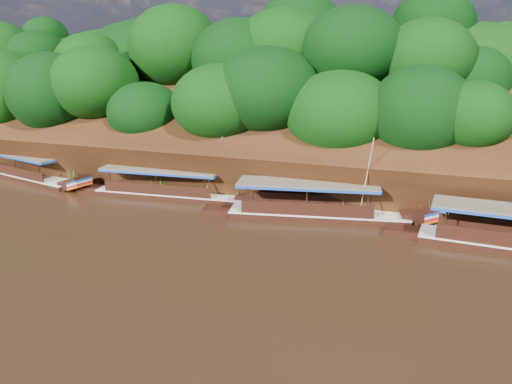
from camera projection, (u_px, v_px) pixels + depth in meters
ground at (275, 264)px, 26.81m from camera, size 160.00×160.00×0.00m
riverbank at (350, 150)px, 46.77m from camera, size 120.00×30.06×19.40m
boat_1 at (329, 211)px, 33.69m from camera, size 14.40×4.70×6.25m
boat_2 at (179, 192)px, 38.29m from camera, size 14.28×3.20×5.36m
boat_3 at (35, 175)px, 43.11m from camera, size 12.58×4.63×2.65m
reeds at (275, 196)px, 36.09m from camera, size 48.92×2.53×1.93m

